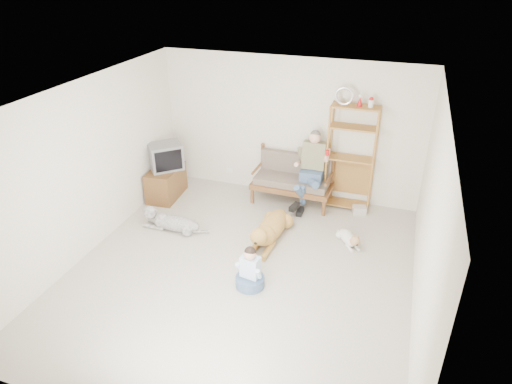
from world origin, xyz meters
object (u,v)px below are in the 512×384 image
(etagere, at_px, (351,157))
(golden_retriever, at_px, (269,230))
(loveseat, at_px, (293,178))
(tv_stand, at_px, (166,183))

(etagere, height_order, golden_retriever, etagere)
(etagere, bearing_deg, loveseat, -173.81)
(loveseat, distance_m, tv_stand, 2.49)
(etagere, bearing_deg, golden_retriever, -123.50)
(loveseat, bearing_deg, golden_retriever, -89.11)
(golden_retriever, bearing_deg, etagere, 60.03)
(etagere, xyz_separation_m, tv_stand, (-3.44, -0.74, -0.71))
(etagere, relative_size, golden_retriever, 1.41)
(tv_stand, xyz_separation_m, golden_retriever, (2.39, -0.84, -0.10))
(loveseat, distance_m, etagere, 1.16)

